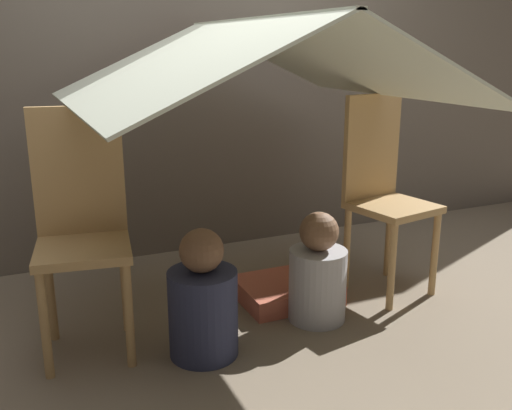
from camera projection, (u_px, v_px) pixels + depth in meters
ground_plane at (275, 337)px, 2.54m from camera, size 8.80×8.80×0.00m
wall_back at (182, 46)px, 3.32m from camera, size 7.00×0.05×2.50m
chair_left at (82, 223)px, 2.35m from camera, size 0.42×0.42×1.02m
chair_right at (383, 187)px, 2.93m from camera, size 0.43×0.43×1.02m
sheet_canopy at (256, 60)px, 2.40m from camera, size 1.53×1.54×0.35m
person_front at (203, 304)px, 2.34m from camera, size 0.29×0.29×0.55m
person_second at (318, 275)px, 2.66m from camera, size 0.27×0.27×0.53m
floor_cushion at (287, 290)px, 2.91m from camera, size 0.48×0.38×0.10m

